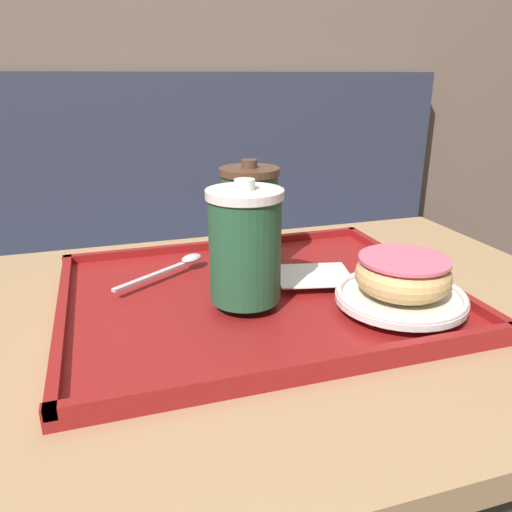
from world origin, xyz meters
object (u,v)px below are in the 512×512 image
at_px(coffee_cup_rear, 249,214).
at_px(coffee_cup_front, 245,245).
at_px(donut_chocolate_glazed, 403,274).
at_px(spoon, 179,264).

bearing_deg(coffee_cup_rear, coffee_cup_front, -108.97).
height_order(coffee_cup_rear, donut_chocolate_glazed, coffee_cup_rear).
relative_size(coffee_cup_rear, spoon, 1.07).
bearing_deg(spoon, donut_chocolate_glazed, -74.07).
distance_m(coffee_cup_front, coffee_cup_rear, 0.14).
height_order(donut_chocolate_glazed, spoon, donut_chocolate_glazed).
bearing_deg(donut_chocolate_glazed, coffee_cup_rear, 123.72).
distance_m(coffee_cup_rear, spoon, 0.12).
relative_size(coffee_cup_front, coffee_cup_rear, 1.00).
relative_size(coffee_cup_rear, donut_chocolate_glazed, 1.30).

